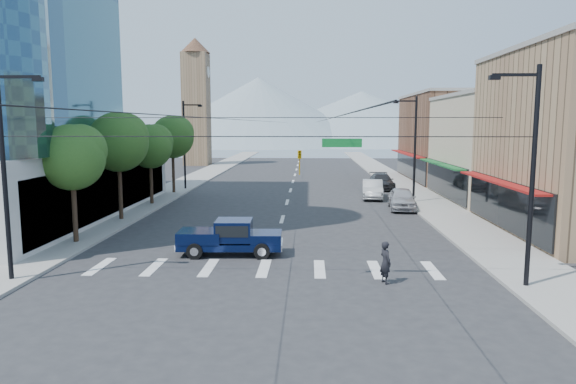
# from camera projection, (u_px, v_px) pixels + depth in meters

# --- Properties ---
(ground) EXTENTS (160.00, 160.00, 0.00)m
(ground) POSITION_uv_depth(u_px,v_px,m) (265.00, 278.00, 22.47)
(ground) COLOR #28282B
(ground) RESTS_ON ground
(sidewalk_left) EXTENTS (4.00, 120.00, 0.15)m
(sidewalk_left) POSITION_uv_depth(u_px,v_px,m) (195.00, 179.00, 62.57)
(sidewalk_left) COLOR gray
(sidewalk_left) RESTS_ON ground
(sidewalk_right) EXTENTS (4.00, 120.00, 0.15)m
(sidewalk_right) POSITION_uv_depth(u_px,v_px,m) (393.00, 180.00, 61.58)
(sidewalk_right) COLOR gray
(sidewalk_right) RESTS_ON ground
(shop_mid) EXTENTS (12.00, 14.00, 9.00)m
(shop_mid) POSITION_uv_depth(u_px,v_px,m) (516.00, 149.00, 44.82)
(shop_mid) COLOR tan
(shop_mid) RESTS_ON ground
(shop_far) EXTENTS (12.00, 18.00, 10.00)m
(shop_far) POSITION_uv_depth(u_px,v_px,m) (462.00, 138.00, 60.60)
(shop_far) COLOR brown
(shop_far) RESTS_ON ground
(clock_tower) EXTENTS (4.80, 4.80, 20.40)m
(clock_tower) POSITION_uv_depth(u_px,v_px,m) (196.00, 99.00, 83.15)
(clock_tower) COLOR #8C6B4C
(clock_tower) RESTS_ON ground
(mountain_left) EXTENTS (80.00, 80.00, 22.00)m
(mountain_left) POSITION_uv_depth(u_px,v_px,m) (259.00, 111.00, 170.20)
(mountain_left) COLOR gray
(mountain_left) RESTS_ON ground
(mountain_right) EXTENTS (90.00, 90.00, 18.00)m
(mountain_right) POSITION_uv_depth(u_px,v_px,m) (361.00, 117.00, 178.93)
(mountain_right) COLOR gray
(mountain_right) RESTS_ON ground
(tree_near) EXTENTS (3.65, 3.64, 6.71)m
(tree_near) POSITION_uv_depth(u_px,v_px,m) (75.00, 155.00, 28.31)
(tree_near) COLOR black
(tree_near) RESTS_ON ground
(tree_midnear) EXTENTS (4.09, 4.09, 7.52)m
(tree_midnear) POSITION_uv_depth(u_px,v_px,m) (120.00, 140.00, 35.16)
(tree_midnear) COLOR black
(tree_midnear) RESTS_ON ground
(tree_midfar) EXTENTS (3.65, 3.64, 6.71)m
(tree_midfar) POSITION_uv_depth(u_px,v_px,m) (152.00, 145.00, 42.17)
(tree_midfar) COLOR black
(tree_midfar) RESTS_ON ground
(tree_far) EXTENTS (4.09, 4.09, 7.52)m
(tree_far) POSITION_uv_depth(u_px,v_px,m) (174.00, 136.00, 49.03)
(tree_far) COLOR black
(tree_far) RESTS_ON ground
(signal_rig) EXTENTS (21.80, 0.20, 9.00)m
(signal_rig) POSITION_uv_depth(u_px,v_px,m) (267.00, 175.00, 20.86)
(signal_rig) COLOR black
(signal_rig) RESTS_ON ground
(lamp_pole_nw) EXTENTS (2.00, 0.25, 9.00)m
(lamp_pole_nw) POSITION_uv_depth(u_px,v_px,m) (186.00, 141.00, 51.97)
(lamp_pole_nw) COLOR black
(lamp_pole_nw) RESTS_ON ground
(lamp_pole_ne) EXTENTS (2.00, 0.25, 9.00)m
(lamp_pole_ne) POSITION_uv_depth(u_px,v_px,m) (413.00, 145.00, 43.17)
(lamp_pole_ne) COLOR black
(lamp_pole_ne) RESTS_ON ground
(pickup_truck) EXTENTS (5.45, 2.24, 1.82)m
(pickup_truck) POSITION_uv_depth(u_px,v_px,m) (230.00, 237.00, 26.39)
(pickup_truck) COLOR black
(pickup_truck) RESTS_ON ground
(pedestrian) EXTENTS (0.65, 0.78, 1.81)m
(pedestrian) POSITION_uv_depth(u_px,v_px,m) (385.00, 262.00, 21.64)
(pedestrian) COLOR black
(pedestrian) RESTS_ON ground
(parked_car_near) EXTENTS (2.44, 5.16, 1.70)m
(parked_car_near) POSITION_uv_depth(u_px,v_px,m) (402.00, 199.00, 40.45)
(parked_car_near) COLOR #B1B0B5
(parked_car_near) RESTS_ON ground
(parked_car_mid) EXTENTS (2.23, 5.21, 1.67)m
(parked_car_mid) POSITION_uv_depth(u_px,v_px,m) (372.00, 189.00, 46.42)
(parked_car_mid) COLOR beige
(parked_car_mid) RESTS_ON ground
(parked_car_far) EXTENTS (2.27, 5.50, 1.59)m
(parked_car_far) POSITION_uv_depth(u_px,v_px,m) (382.00, 181.00, 53.10)
(parked_car_far) COLOR #272729
(parked_car_far) RESTS_ON ground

